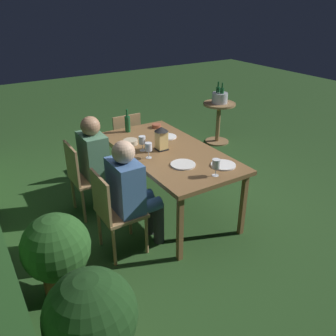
{
  "coord_description": "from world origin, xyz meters",
  "views": [
    {
      "loc": [
        -3.02,
        1.89,
        2.29
      ],
      "look_at": [
        0.0,
        0.0,
        0.53
      ],
      "focal_mm": 37.35,
      "sensor_mm": 36.0,
      "label": 1
    }
  ],
  "objects_px": {
    "chair_side_right_a": "(114,210)",
    "bowl_bread": "(131,142)",
    "chair_head_far": "(124,140)",
    "person_in_blue": "(132,190)",
    "person_in_green": "(99,159)",
    "plate_a": "(223,165)",
    "wine_glass_c": "(149,148)",
    "wine_glass_b": "(216,164)",
    "green_bottle_on_table": "(128,123)",
    "side_table": "(219,117)",
    "ice_bucket": "(220,97)",
    "dining_table": "(168,154)",
    "plate_c": "(167,137)",
    "plate_b": "(183,165)",
    "chair_side_right_b": "(84,176)",
    "lantern_centerpiece": "(161,137)",
    "bowl_olives": "(156,126)",
    "wine_glass_a": "(142,141)",
    "potted_plant_corner": "(57,251)",
    "potted_plant_by_hedge": "(91,319)"
  },
  "relations": [
    {
      "from": "chair_head_far",
      "to": "plate_a",
      "type": "height_order",
      "value": "chair_head_far"
    },
    {
      "from": "wine_glass_a",
      "to": "plate_a",
      "type": "xyz_separation_m",
      "value": [
        -0.77,
        -0.51,
        -0.11
      ]
    },
    {
      "from": "bowl_bread",
      "to": "plate_b",
      "type": "bearing_deg",
      "value": -165.71
    },
    {
      "from": "plate_b",
      "to": "ice_bucket",
      "type": "relative_size",
      "value": 0.74
    },
    {
      "from": "plate_c",
      "to": "bowl_olives",
      "type": "bearing_deg",
      "value": -10.22
    },
    {
      "from": "dining_table",
      "to": "person_in_blue",
      "type": "relative_size",
      "value": 1.58
    },
    {
      "from": "bowl_olives",
      "to": "ice_bucket",
      "type": "distance_m",
      "value": 1.7
    },
    {
      "from": "plate_b",
      "to": "chair_side_right_b",
      "type": "bearing_deg",
      "value": 43.2
    },
    {
      "from": "lantern_centerpiece",
      "to": "bowl_olives",
      "type": "relative_size",
      "value": 2.22
    },
    {
      "from": "chair_head_far",
      "to": "plate_c",
      "type": "bearing_deg",
      "value": -166.92
    },
    {
      "from": "ice_bucket",
      "to": "dining_table",
      "type": "bearing_deg",
      "value": 125.96
    },
    {
      "from": "green_bottle_on_table",
      "to": "wine_glass_c",
      "type": "bearing_deg",
      "value": 168.86
    },
    {
      "from": "wine_glass_a",
      "to": "potted_plant_by_hedge",
      "type": "distance_m",
      "value": 2.03
    },
    {
      "from": "green_bottle_on_table",
      "to": "side_table",
      "type": "distance_m",
      "value": 2.08
    },
    {
      "from": "wine_glass_b",
      "to": "wine_glass_a",
      "type": "bearing_deg",
      "value": 18.78
    },
    {
      "from": "wine_glass_c",
      "to": "person_in_green",
      "type": "bearing_deg",
      "value": 37.51
    },
    {
      "from": "chair_side_right_b",
      "to": "ice_bucket",
      "type": "bearing_deg",
      "value": -71.04
    },
    {
      "from": "plate_b",
      "to": "bowl_olives",
      "type": "bearing_deg",
      "value": -16.96
    },
    {
      "from": "dining_table",
      "to": "ice_bucket",
      "type": "bearing_deg",
      "value": -54.04
    },
    {
      "from": "chair_side_right_b",
      "to": "plate_b",
      "type": "height_order",
      "value": "chair_side_right_b"
    },
    {
      "from": "potted_plant_corner",
      "to": "lantern_centerpiece",
      "type": "bearing_deg",
      "value": -62.88
    },
    {
      "from": "bowl_bread",
      "to": "person_in_green",
      "type": "bearing_deg",
      "value": 83.72
    },
    {
      "from": "green_bottle_on_table",
      "to": "potted_plant_by_hedge",
      "type": "distance_m",
      "value": 2.61
    },
    {
      "from": "green_bottle_on_table",
      "to": "bowl_bread",
      "type": "xyz_separation_m",
      "value": [
        -0.39,
        0.16,
        -0.08
      ]
    },
    {
      "from": "wine_glass_a",
      "to": "plate_b",
      "type": "height_order",
      "value": "wine_glass_a"
    },
    {
      "from": "wine_glass_b",
      "to": "plate_c",
      "type": "relative_size",
      "value": 0.75
    },
    {
      "from": "wine_glass_c",
      "to": "wine_glass_b",
      "type": "bearing_deg",
      "value": -153.87
    },
    {
      "from": "chair_head_far",
      "to": "person_in_blue",
      "type": "bearing_deg",
      "value": 157.19
    },
    {
      "from": "ice_bucket",
      "to": "green_bottle_on_table",
      "type": "bearing_deg",
      "value": 106.37
    },
    {
      "from": "bowl_olives",
      "to": "potted_plant_by_hedge",
      "type": "bearing_deg",
      "value": 140.99
    },
    {
      "from": "dining_table",
      "to": "chair_head_far",
      "type": "distance_m",
      "value": 1.17
    },
    {
      "from": "chair_head_far",
      "to": "person_in_green",
      "type": "height_order",
      "value": "person_in_green"
    },
    {
      "from": "dining_table",
      "to": "plate_b",
      "type": "height_order",
      "value": "plate_b"
    },
    {
      "from": "wine_glass_b",
      "to": "plate_b",
      "type": "height_order",
      "value": "wine_glass_b"
    },
    {
      "from": "wine_glass_a",
      "to": "chair_side_right_b",
      "type": "bearing_deg",
      "value": 65.08
    },
    {
      "from": "chair_side_right_a",
      "to": "person_in_green",
      "type": "relative_size",
      "value": 0.76
    },
    {
      "from": "person_in_blue",
      "to": "wine_glass_c",
      "type": "bearing_deg",
      "value": -48.12
    },
    {
      "from": "person_in_blue",
      "to": "green_bottle_on_table",
      "type": "height_order",
      "value": "person_in_blue"
    },
    {
      "from": "plate_b",
      "to": "plate_c",
      "type": "relative_size",
      "value": 1.13
    },
    {
      "from": "chair_side_right_a",
      "to": "bowl_bread",
      "type": "bearing_deg",
      "value": -36.52
    },
    {
      "from": "chair_head_far",
      "to": "chair_side_right_a",
      "type": "xyz_separation_m",
      "value": [
        -1.56,
        0.85,
        0.0
      ]
    },
    {
      "from": "bowl_olives",
      "to": "green_bottle_on_table",
      "type": "bearing_deg",
      "value": 81.48
    },
    {
      "from": "person_in_green",
      "to": "side_table",
      "type": "xyz_separation_m",
      "value": [
        0.92,
        -2.49,
        -0.18
      ]
    },
    {
      "from": "person_in_green",
      "to": "bowl_bread",
      "type": "xyz_separation_m",
      "value": [
        -0.04,
        -0.38,
        0.15
      ]
    },
    {
      "from": "chair_side_right_b",
      "to": "lantern_centerpiece",
      "type": "distance_m",
      "value": 0.97
    },
    {
      "from": "person_in_blue",
      "to": "wine_glass_b",
      "type": "relative_size",
      "value": 6.8
    },
    {
      "from": "side_table",
      "to": "person_in_blue",
      "type": "bearing_deg",
      "value": 124.91
    },
    {
      "from": "plate_b",
      "to": "dining_table",
      "type": "bearing_deg",
      "value": -10.96
    },
    {
      "from": "dining_table",
      "to": "wine_glass_b",
      "type": "relative_size",
      "value": 10.73
    },
    {
      "from": "wine_glass_b",
      "to": "ice_bucket",
      "type": "relative_size",
      "value": 0.49
    }
  ]
}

